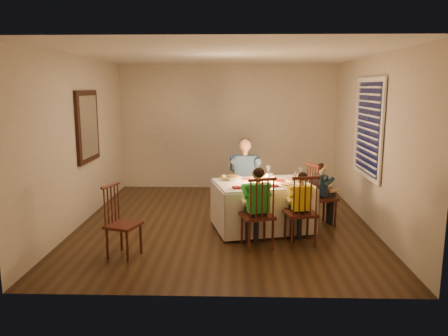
{
  "coord_description": "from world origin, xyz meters",
  "views": [
    {
      "loc": [
        0.18,
        -6.67,
        2.12
      ],
      "look_at": [
        -0.01,
        0.15,
        0.86
      ],
      "focal_mm": 35.0,
      "sensor_mm": 36.0,
      "label": 1
    }
  ],
  "objects_px": {
    "chair_near_left": "(257,247)",
    "child_green": "(257,247)",
    "chair_end": "(320,225)",
    "child_yellow": "(299,244)",
    "child_teal": "(320,225)",
    "chair_extra": "(125,256)",
    "dining_table": "(262,196)",
    "serving_bowl": "(233,178)",
    "chair_near_right": "(299,244)",
    "chair_adult": "(245,215)",
    "adult": "(245,215)"
  },
  "relations": [
    {
      "from": "adult",
      "to": "chair_end",
      "type": "bearing_deg",
      "value": -27.99
    },
    {
      "from": "chair_end",
      "to": "child_yellow",
      "type": "xyz_separation_m",
      "value": [
        -0.45,
        -0.86,
        0.0
      ]
    },
    {
      "from": "adult",
      "to": "child_teal",
      "type": "height_order",
      "value": "adult"
    },
    {
      "from": "child_yellow",
      "to": "child_teal",
      "type": "xyz_separation_m",
      "value": [
        0.45,
        0.86,
        0.0
      ]
    },
    {
      "from": "chair_adult",
      "to": "chair_extra",
      "type": "bearing_deg",
      "value": -134.6
    },
    {
      "from": "child_green",
      "to": "child_teal",
      "type": "relative_size",
      "value": 1.11
    },
    {
      "from": "chair_adult",
      "to": "child_teal",
      "type": "height_order",
      "value": "same"
    },
    {
      "from": "child_green",
      "to": "serving_bowl",
      "type": "relative_size",
      "value": 4.62
    },
    {
      "from": "chair_end",
      "to": "child_green",
      "type": "xyz_separation_m",
      "value": [
        -1.04,
        -0.99,
        0.0
      ]
    },
    {
      "from": "chair_adult",
      "to": "chair_end",
      "type": "bearing_deg",
      "value": -27.99
    },
    {
      "from": "dining_table",
      "to": "chair_end",
      "type": "height_order",
      "value": "dining_table"
    },
    {
      "from": "chair_adult",
      "to": "serving_bowl",
      "type": "relative_size",
      "value": 4.15
    },
    {
      "from": "dining_table",
      "to": "chair_end",
      "type": "xyz_separation_m",
      "value": [
        0.94,
        0.23,
        -0.51
      ]
    },
    {
      "from": "child_green",
      "to": "dining_table",
      "type": "bearing_deg",
      "value": -115.07
    },
    {
      "from": "chair_near_left",
      "to": "child_green",
      "type": "height_order",
      "value": "child_green"
    },
    {
      "from": "adult",
      "to": "child_teal",
      "type": "bearing_deg",
      "value": -27.99
    },
    {
      "from": "chair_near_left",
      "to": "child_yellow",
      "type": "xyz_separation_m",
      "value": [
        0.59,
        0.14,
        0.0
      ]
    },
    {
      "from": "chair_extra",
      "to": "serving_bowl",
      "type": "height_order",
      "value": "serving_bowl"
    },
    {
      "from": "chair_near_right",
      "to": "chair_end",
      "type": "xyz_separation_m",
      "value": [
        0.45,
        0.86,
        0.0
      ]
    },
    {
      "from": "dining_table",
      "to": "chair_extra",
      "type": "height_order",
      "value": "dining_table"
    },
    {
      "from": "dining_table",
      "to": "chair_end",
      "type": "distance_m",
      "value": 1.09
    },
    {
      "from": "child_green",
      "to": "chair_end",
      "type": "bearing_deg",
      "value": -153.6
    },
    {
      "from": "chair_extra",
      "to": "child_green",
      "type": "distance_m",
      "value": 1.74
    },
    {
      "from": "serving_bowl",
      "to": "chair_near_left",
      "type": "bearing_deg",
      "value": -70.53
    },
    {
      "from": "chair_adult",
      "to": "child_green",
      "type": "distance_m",
      "value": 1.51
    },
    {
      "from": "chair_extra",
      "to": "child_yellow",
      "type": "xyz_separation_m",
      "value": [
        2.29,
        0.51,
        0.0
      ]
    },
    {
      "from": "chair_end",
      "to": "child_teal",
      "type": "xyz_separation_m",
      "value": [
        0.0,
        0.0,
        0.0
      ]
    },
    {
      "from": "dining_table",
      "to": "adult",
      "type": "xyz_separation_m",
      "value": [
        -0.24,
        0.73,
        -0.51
      ]
    },
    {
      "from": "child_yellow",
      "to": "serving_bowl",
      "type": "bearing_deg",
      "value": -50.85
    },
    {
      "from": "chair_adult",
      "to": "serving_bowl",
      "type": "distance_m",
      "value": 0.96
    },
    {
      "from": "chair_near_left",
      "to": "adult",
      "type": "height_order",
      "value": "adult"
    },
    {
      "from": "dining_table",
      "to": "child_teal",
      "type": "relative_size",
      "value": 1.62
    },
    {
      "from": "child_yellow",
      "to": "adult",
      "type": "bearing_deg",
      "value": -72.02
    },
    {
      "from": "child_yellow",
      "to": "serving_bowl",
      "type": "relative_size",
      "value": 4.28
    },
    {
      "from": "chair_near_left",
      "to": "child_yellow",
      "type": "distance_m",
      "value": 0.61
    },
    {
      "from": "adult",
      "to": "child_green",
      "type": "xyz_separation_m",
      "value": [
        0.14,
        -1.5,
        0.0
      ]
    },
    {
      "from": "chair_near_left",
      "to": "chair_end",
      "type": "bearing_deg",
      "value": -153.6
    },
    {
      "from": "chair_extra",
      "to": "chair_adult",
      "type": "bearing_deg",
      "value": -20.86
    },
    {
      "from": "dining_table",
      "to": "child_teal",
      "type": "height_order",
      "value": "dining_table"
    },
    {
      "from": "chair_near_right",
      "to": "child_teal",
      "type": "height_order",
      "value": "same"
    },
    {
      "from": "chair_end",
      "to": "child_yellow",
      "type": "bearing_deg",
      "value": 131.28
    },
    {
      "from": "dining_table",
      "to": "serving_bowl",
      "type": "distance_m",
      "value": 0.52
    },
    {
      "from": "chair_near_right",
      "to": "child_green",
      "type": "distance_m",
      "value": 0.61
    },
    {
      "from": "chair_adult",
      "to": "chair_end",
      "type": "relative_size",
      "value": 1.0
    },
    {
      "from": "child_yellow",
      "to": "child_teal",
      "type": "relative_size",
      "value": 1.03
    },
    {
      "from": "child_green",
      "to": "child_yellow",
      "type": "height_order",
      "value": "child_green"
    },
    {
      "from": "chair_end",
      "to": "child_green",
      "type": "relative_size",
      "value": 0.9
    },
    {
      "from": "adult",
      "to": "serving_bowl",
      "type": "height_order",
      "value": "serving_bowl"
    },
    {
      "from": "child_teal",
      "to": "serving_bowl",
      "type": "bearing_deg",
      "value": 71.76
    },
    {
      "from": "chair_extra",
      "to": "child_green",
      "type": "height_order",
      "value": "child_green"
    }
  ]
}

